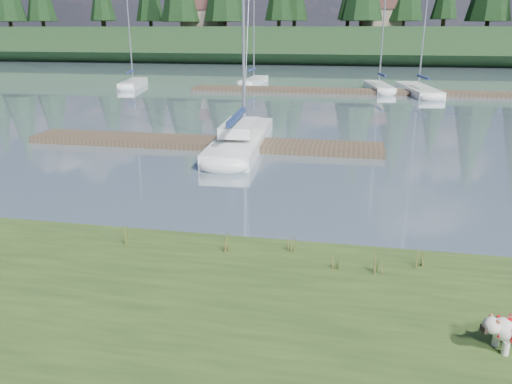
# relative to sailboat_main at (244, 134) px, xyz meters

# --- Properties ---
(ground) EXTENTS (200.00, 200.00, 0.00)m
(ground) POSITION_rel_sailboat_main_xyz_m (2.26, 20.04, -0.42)
(ground) COLOR slate
(ground) RESTS_ON ground
(bank) EXTENTS (60.00, 9.00, 0.35)m
(bank) POSITION_rel_sailboat_main_xyz_m (2.26, -15.96, -0.24)
(bank) COLOR #364F1E
(bank) RESTS_ON ground
(ridge) EXTENTS (200.00, 20.00, 5.00)m
(ridge) POSITION_rel_sailboat_main_xyz_m (2.26, 63.04, 2.08)
(ridge) COLOR #1A3218
(ridge) RESTS_ON ground
(sailboat_main) EXTENTS (2.48, 9.75, 13.80)m
(sailboat_main) POSITION_rel_sailboat_main_xyz_m (0.00, 0.00, 0.00)
(sailboat_main) COLOR white
(sailboat_main) RESTS_ON ground
(dock_near) EXTENTS (16.00, 2.00, 0.30)m
(dock_near) POSITION_rel_sailboat_main_xyz_m (-1.74, -0.96, -0.27)
(dock_near) COLOR #4C3D2C
(dock_near) RESTS_ON ground
(dock_far) EXTENTS (26.00, 2.20, 0.30)m
(dock_far) POSITION_rel_sailboat_main_xyz_m (4.26, 20.04, -0.27)
(dock_far) COLOR #4C3D2C
(dock_far) RESTS_ON ground
(sailboat_bg_0) EXTENTS (2.87, 7.27, 10.45)m
(sailboat_bg_0) POSITION_rel_sailboat_main_xyz_m (-14.97, 21.49, -0.10)
(sailboat_bg_0) COLOR white
(sailboat_bg_0) RESTS_ON ground
(sailboat_bg_1) EXTENTS (1.75, 7.08, 10.58)m
(sailboat_bg_1) POSITION_rel_sailboat_main_xyz_m (-4.50, 25.76, -0.09)
(sailboat_bg_1) COLOR white
(sailboat_bg_1) RESTS_ON ground
(sailboat_bg_2) EXTENTS (2.64, 7.61, 11.27)m
(sailboat_bg_2) POSITION_rel_sailboat_main_xyz_m (6.79, 22.78, -0.09)
(sailboat_bg_2) COLOR white
(sailboat_bg_2) RESTS_ON ground
(sailboat_bg_3) EXTENTS (3.20, 9.79, 13.95)m
(sailboat_bg_3) POSITION_rel_sailboat_main_xyz_m (9.85, 21.60, -0.10)
(sailboat_bg_3) COLOR white
(sailboat_bg_3) RESTS_ON ground
(weed_0) EXTENTS (0.17, 0.14, 0.56)m
(weed_0) POSITION_rel_sailboat_main_xyz_m (2.31, -12.34, 0.17)
(weed_0) COLOR #475B23
(weed_0) RESTS_ON bank
(weed_1) EXTENTS (0.17, 0.14, 0.55)m
(weed_1) POSITION_rel_sailboat_main_xyz_m (3.69, -12.04, 0.16)
(weed_1) COLOR #475B23
(weed_1) RESTS_ON bank
(weed_2) EXTENTS (0.17, 0.14, 0.64)m
(weed_2) POSITION_rel_sailboat_main_xyz_m (5.55, -12.74, 0.20)
(weed_2) COLOR #475B23
(weed_2) RESTS_ON bank
(weed_3) EXTENTS (0.17, 0.14, 0.55)m
(weed_3) POSITION_rel_sailboat_main_xyz_m (0.00, -12.40, 0.16)
(weed_3) COLOR #475B23
(weed_3) RESTS_ON bank
(weed_4) EXTENTS (0.17, 0.14, 0.43)m
(weed_4) POSITION_rel_sailboat_main_xyz_m (4.72, -12.74, 0.11)
(weed_4) COLOR #475B23
(weed_4) RESTS_ON bank
(weed_5) EXTENTS (0.17, 0.14, 0.54)m
(weed_5) POSITION_rel_sailboat_main_xyz_m (6.40, -12.31, 0.16)
(weed_5) COLOR #475B23
(weed_5) RESTS_ON bank
(mud_lip) EXTENTS (60.00, 0.50, 0.14)m
(mud_lip) POSITION_rel_sailboat_main_xyz_m (2.26, -11.56, -0.35)
(mud_lip) COLOR #33281C
(mud_lip) RESTS_ON ground
(house_0) EXTENTS (6.30, 5.30, 4.65)m
(house_0) POSITION_rel_sailboat_main_xyz_m (-19.74, 60.04, 6.89)
(house_0) COLOR gray
(house_0) RESTS_ON ridge
(house_1) EXTENTS (6.30, 5.30, 4.65)m
(house_1) POSITION_rel_sailboat_main_xyz_m (8.26, 61.04, 6.89)
(house_1) COLOR gray
(house_1) RESTS_ON ridge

